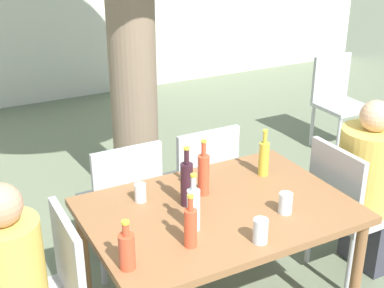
{
  "coord_description": "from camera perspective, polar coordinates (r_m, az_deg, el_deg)",
  "views": [
    {
      "loc": [
        -1.27,
        -2.1,
        2.17
      ],
      "look_at": [
        0.0,
        0.3,
        0.99
      ],
      "focal_mm": 50.0,
      "sensor_mm": 36.0,
      "label": 1
    }
  ],
  "objects": [
    {
      "name": "soda_bottle_5",
      "position": [
        2.91,
        1.21,
        -3.17
      ],
      "size": [
        0.06,
        0.06,
        0.32
      ],
      "color": "#DB4C2D",
      "rests_on": "dining_table_front"
    },
    {
      "name": "soda_bottle_2",
      "position": [
        2.37,
        -6.96,
        -11.17
      ],
      "size": [
        0.07,
        0.07,
        0.24
      ],
      "color": "#DB4C2D",
      "rests_on": "dining_table_front"
    },
    {
      "name": "drinking_glass_1",
      "position": [
        2.89,
        -5.54,
        -5.18
      ],
      "size": [
        0.06,
        0.06,
        0.1
      ],
      "color": "white",
      "rests_on": "dining_table_front"
    },
    {
      "name": "patio_chair_4",
      "position": [
        5.44,
        15.21,
        4.9
      ],
      "size": [
        0.44,
        0.44,
        0.91
      ],
      "color": "#B2B2B7",
      "rests_on": "ground_plane"
    },
    {
      "name": "dining_table_front",
      "position": [
        2.88,
        2.82,
        -8.13
      ],
      "size": [
        1.39,
        0.96,
        0.74
      ],
      "color": "brown",
      "rests_on": "ground_plane"
    },
    {
      "name": "water_bottle_3",
      "position": [
        2.6,
        0.16,
        -6.86
      ],
      "size": [
        0.06,
        0.06,
        0.3
      ],
      "color": "silver",
      "rests_on": "dining_table_front"
    },
    {
      "name": "oil_cruet_4",
      "position": [
        3.16,
        7.68,
        -1.44
      ],
      "size": [
        0.06,
        0.06,
        0.29
      ],
      "color": "gold",
      "rests_on": "dining_table_front"
    },
    {
      "name": "patio_chair_2",
      "position": [
        3.41,
        -7.39,
        -5.78
      ],
      "size": [
        0.44,
        0.44,
        0.91
      ],
      "rotation": [
        0.0,
        0.0,
        3.14
      ],
      "color": "#B2B2B7",
      "rests_on": "ground_plane"
    },
    {
      "name": "drinking_glass_0",
      "position": [
        2.81,
        9.94,
        -6.23
      ],
      "size": [
        0.07,
        0.07,
        0.11
      ],
      "color": "silver",
      "rests_on": "dining_table_front"
    },
    {
      "name": "patio_chair_1",
      "position": [
        3.46,
        16.15,
        -6.12
      ],
      "size": [
        0.44,
        0.44,
        0.91
      ],
      "rotation": [
        0.0,
        0.0,
        1.57
      ],
      "color": "#B2B2B7",
      "rests_on": "ground_plane"
    },
    {
      "name": "drinking_glass_2",
      "position": [
        2.55,
        7.31,
        -9.17
      ],
      "size": [
        0.07,
        0.07,
        0.12
      ],
      "color": "silver",
      "rests_on": "dining_table_front"
    },
    {
      "name": "wine_bottle_1",
      "position": [
        2.8,
        -0.57,
        -4.17
      ],
      "size": [
        0.07,
        0.07,
        0.33
      ],
      "color": "#331923",
      "rests_on": "dining_table_front"
    },
    {
      "name": "patio_chair_3",
      "position": [
        3.61,
        0.84,
        -3.81
      ],
      "size": [
        0.44,
        0.44,
        0.91
      ],
      "rotation": [
        0.0,
        0.0,
        3.14
      ],
      "color": "#B2B2B7",
      "rests_on": "ground_plane"
    },
    {
      "name": "person_seated_1",
      "position": [
        3.61,
        18.88,
        -5.05
      ],
      "size": [
        0.59,
        0.38,
        1.17
      ],
      "rotation": [
        0.0,
        0.0,
        1.57
      ],
      "color": "#383842",
      "rests_on": "ground_plane"
    },
    {
      "name": "soda_bottle_0",
      "position": [
        2.48,
        -0.16,
        -8.8
      ],
      "size": [
        0.06,
        0.06,
        0.27
      ],
      "color": "#DB4C2D",
      "rests_on": "dining_table_front"
    }
  ]
}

